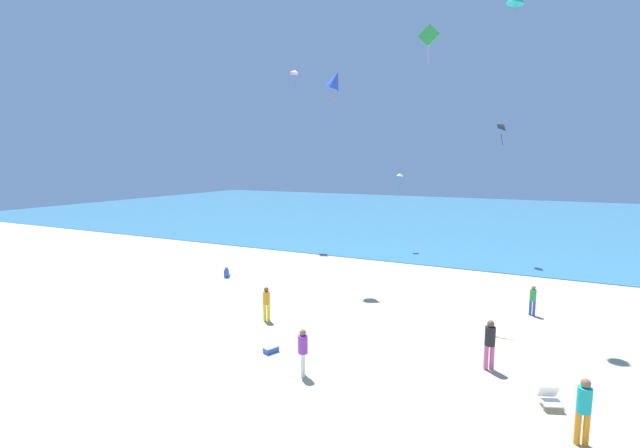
# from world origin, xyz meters

# --- Properties ---
(ground_plane) EXTENTS (120.00, 120.00, 0.00)m
(ground_plane) POSITION_xyz_m (0.00, 10.00, 0.00)
(ground_plane) COLOR #C6B58C
(ocean_water) EXTENTS (120.00, 60.00, 0.05)m
(ocean_water) POSITION_xyz_m (0.00, 50.50, 0.03)
(ocean_water) COLOR teal
(ocean_water) RESTS_ON ground_plane
(beach_chair_near_camera) EXTENTS (0.73, 0.78, 0.60)m
(beach_chair_near_camera) POSITION_xyz_m (9.59, 4.33, 0.28)
(beach_chair_near_camera) COLOR white
(beach_chair_near_camera) RESTS_ON ground_plane
(cooler_box) EXTENTS (0.49, 0.63, 0.24)m
(cooler_box) POSITION_xyz_m (0.34, 3.90, 0.12)
(cooler_box) COLOR #2D56B7
(cooler_box) RESTS_ON ground_plane
(person_0) EXTENTS (0.46, 0.46, 1.74)m
(person_0) POSITION_xyz_m (7.73, 6.05, 1.01)
(person_0) COLOR #D8599E
(person_0) RESTS_ON ground_plane
(person_1) EXTENTS (0.41, 0.41, 1.54)m
(person_1) POSITION_xyz_m (-1.65, 6.64, 0.89)
(person_1) COLOR yellow
(person_1) RESTS_ON ground_plane
(person_3) EXTENTS (0.33, 0.33, 1.41)m
(person_3) POSITION_xyz_m (8.86, 12.74, 0.81)
(person_3) COLOR blue
(person_3) RESTS_ON ground_plane
(person_4) EXTENTS (0.42, 0.42, 1.61)m
(person_4) POSITION_xyz_m (2.31, 2.78, 0.93)
(person_4) COLOR white
(person_4) RESTS_ON ground_plane
(person_5) EXTENTS (0.42, 0.58, 0.66)m
(person_5) POSITION_xyz_m (-8.06, 11.95, 0.24)
(person_5) COLOR blue
(person_5) RESTS_ON ground_plane
(person_6) EXTENTS (0.41, 0.41, 1.74)m
(person_6) POSITION_xyz_m (10.29, 2.71, 1.01)
(person_6) COLOR orange
(person_6) RESTS_ON ground_plane
(kite_white) EXTENTS (0.51, 0.64, 1.32)m
(kite_white) POSITION_xyz_m (-1.35, 25.48, 5.97)
(kite_white) COLOR white
(kite_pink) EXTENTS (0.97, 0.88, 1.54)m
(kite_pink) POSITION_xyz_m (-10.13, 24.16, 14.34)
(kite_pink) COLOR pink
(kite_blue) EXTENTS (1.35, 1.18, 1.91)m
(kite_blue) POSITION_xyz_m (-1.96, 14.40, 11.57)
(kite_blue) COLOR blue
(kite_black) EXTENTS (0.97, 1.05, 1.61)m
(kite_black) POSITION_xyz_m (6.13, 25.14, 9.46)
(kite_black) COLOR black
(kite_green) EXTENTS (1.07, 0.25, 1.82)m
(kite_green) POSITION_xyz_m (3.74, 12.52, 12.86)
(kite_green) COLOR green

